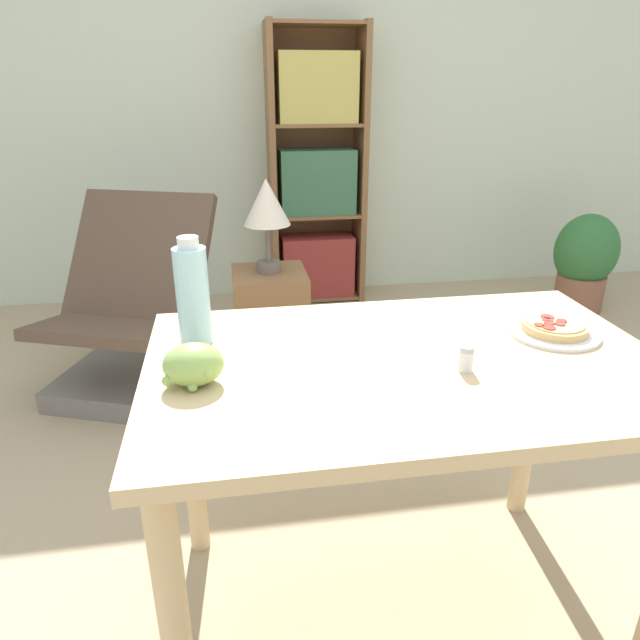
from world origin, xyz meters
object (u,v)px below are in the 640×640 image
(lounge_chair_near, at_px, (131,332))
(side_table, at_px, (271,327))
(bookshelf, at_px, (317,178))
(table_lamp, at_px, (267,207))
(potted_plant_floor, at_px, (585,261))
(pizza_on_plate, at_px, (554,329))
(grape_bunch, at_px, (193,365))
(drink_bottle, at_px, (193,294))
(salt_shaker, at_px, (466,359))

(lounge_chair_near, bearing_deg, side_table, 18.77)
(bookshelf, bearing_deg, table_lamp, -109.69)
(potted_plant_floor, bearing_deg, bookshelf, 163.17)
(table_lamp, relative_size, potted_plant_floor, 0.69)
(pizza_on_plate, height_order, side_table, pizza_on_plate)
(side_table, bearing_deg, table_lamp, 0.00)
(potted_plant_floor, bearing_deg, table_lamp, -162.89)
(pizza_on_plate, xyz_separation_m, grape_bunch, (-0.88, -0.12, 0.03))
(grape_bunch, relative_size, drink_bottle, 0.48)
(bookshelf, height_order, side_table, bookshelf)
(salt_shaker, bearing_deg, table_lamp, 102.33)
(pizza_on_plate, xyz_separation_m, drink_bottle, (-0.89, 0.10, 0.11))
(drink_bottle, distance_m, bookshelf, 2.44)
(grape_bunch, distance_m, bookshelf, 2.64)
(drink_bottle, relative_size, potted_plant_floor, 0.42)
(pizza_on_plate, bearing_deg, table_lamp, 115.18)
(bookshelf, distance_m, potted_plant_floor, 1.78)
(salt_shaker, xyz_separation_m, table_lamp, (-0.32, 1.47, 0.05))
(drink_bottle, bearing_deg, bookshelf, 74.10)
(lounge_chair_near, bearing_deg, drink_bottle, -52.37)
(drink_bottle, bearing_deg, table_lamp, 77.70)
(pizza_on_plate, bearing_deg, bookshelf, 95.12)
(pizza_on_plate, height_order, salt_shaker, salt_shaker)
(grape_bunch, height_order, side_table, grape_bunch)
(drink_bottle, relative_size, side_table, 0.48)
(bookshelf, bearing_deg, pizza_on_plate, -84.88)
(lounge_chair_near, xyz_separation_m, potted_plant_floor, (2.69, 0.61, 0.04))
(drink_bottle, height_order, bookshelf, bookshelf)
(grape_bunch, xyz_separation_m, potted_plant_floor, (2.30, 2.06, -0.50))
(pizza_on_plate, distance_m, table_lamp, 1.46)
(drink_bottle, distance_m, lounge_chair_near, 1.44)
(salt_shaker, height_order, lounge_chair_near, lounge_chair_near)
(pizza_on_plate, xyz_separation_m, salt_shaker, (-0.30, -0.15, 0.01))
(table_lamp, bearing_deg, pizza_on_plate, -64.82)
(grape_bunch, distance_m, lounge_chair_near, 1.60)
(drink_bottle, xyz_separation_m, table_lamp, (0.27, 1.22, -0.04))
(lounge_chair_near, bearing_deg, table_lamp, 18.77)
(drink_bottle, relative_size, salt_shaker, 4.44)
(lounge_chair_near, height_order, potted_plant_floor, lounge_chair_near)
(drink_bottle, xyz_separation_m, side_table, (0.27, 1.22, -0.62))
(side_table, bearing_deg, bookshelf, 70.31)
(table_lamp, distance_m, potted_plant_floor, 2.20)
(salt_shaker, relative_size, table_lamp, 0.14)
(bookshelf, xyz_separation_m, table_lamp, (-0.40, -1.12, 0.05))
(lounge_chair_near, distance_m, potted_plant_floor, 2.76)
(grape_bunch, relative_size, side_table, 0.23)
(pizza_on_plate, xyz_separation_m, table_lamp, (-0.62, 1.32, 0.07))
(lounge_chair_near, height_order, table_lamp, table_lamp)
(salt_shaker, distance_m, lounge_chair_near, 1.85)
(pizza_on_plate, relative_size, grape_bunch, 1.75)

